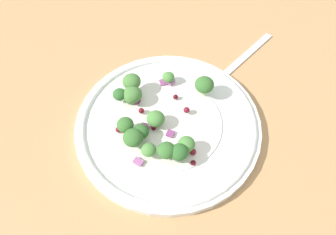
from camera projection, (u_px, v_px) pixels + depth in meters
ground_plane at (187, 136)px, 52.28cm from camera, size 180.00×180.00×2.00cm
plate at (168, 124)px, 51.28cm from camera, size 28.07×28.07×1.70cm
dressing_pool at (168, 123)px, 50.92cm from camera, size 16.28×16.28×0.20cm
broccoli_floret_0 at (133, 138)px, 47.26cm from camera, size 2.85×2.85×2.89cm
broccoli_floret_1 at (132, 95)px, 51.64cm from camera, size 2.98×2.98×3.02cm
broccoli_floret_2 at (168, 77)px, 54.27cm from camera, size 1.97×1.97×2.00cm
broccoli_floret_3 at (120, 95)px, 51.48cm from camera, size 2.11×2.11×2.14cm
broccoli_floret_4 at (149, 150)px, 46.72cm from camera, size 2.09×2.09×2.12cm
broccoli_floret_5 at (166, 151)px, 45.72cm from camera, size 2.55×2.55×2.58cm
broccoli_floret_6 at (156, 119)px, 49.45cm from camera, size 2.67×2.67×2.71cm
broccoli_floret_7 at (141, 132)px, 48.22cm from camera, size 2.27×2.27×2.30cm
broccoli_floret_8 at (125, 125)px, 48.42cm from camera, size 2.45×2.45×2.48cm
broccoli_floret_9 at (186, 144)px, 46.74cm from camera, size 2.41×2.41×2.44cm
broccoli_floret_10 at (179, 152)px, 45.66cm from camera, size 2.52×2.52×2.55cm
broccoli_floret_11 at (132, 82)px, 52.30cm from camera, size 2.84×2.84×2.88cm
broccoli_floret_12 at (204, 85)px, 51.97cm from camera, size 2.99×2.99×3.03cm
cranberry_0 at (118, 130)px, 49.53cm from camera, size 0.89×0.89×0.89cm
cranberry_1 at (176, 97)px, 52.88cm from camera, size 0.79×0.79×0.79cm
cranberry_2 at (187, 110)px, 51.04cm from camera, size 0.94×0.94×0.94cm
cranberry_3 at (193, 163)px, 46.66cm from camera, size 0.79×0.79×0.79cm
cranberry_4 at (193, 152)px, 47.70cm from camera, size 0.94×0.94×0.94cm
cranberry_5 at (154, 128)px, 49.86cm from camera, size 0.77×0.77×0.77cm
cranberry_6 at (141, 111)px, 51.23cm from camera, size 0.87×0.87×0.87cm
onion_bit_0 at (138, 162)px, 46.84cm from camera, size 1.67×1.56×0.35cm
onion_bit_1 at (136, 101)px, 52.84cm from camera, size 1.42×1.41×0.37cm
onion_bit_2 at (171, 135)px, 49.28cm from camera, size 1.54×1.54×0.34cm
onion_bit_3 at (162, 83)px, 55.09cm from camera, size 1.36×1.14×0.44cm
onion_bit_4 at (170, 81)px, 54.67cm from camera, size 1.53×1.55×0.57cm
onion_bit_5 at (146, 127)px, 50.27cm from camera, size 1.46×1.50×0.57cm
fork at (235, 65)px, 58.94cm from camera, size 8.86×17.85×0.50cm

